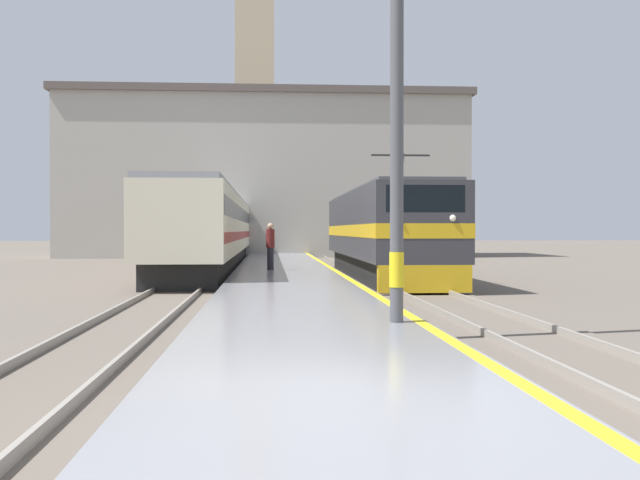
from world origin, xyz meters
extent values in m
plane|color=#60564C|center=(0.00, 30.00, 0.00)|extent=(200.00, 200.00, 0.00)
cube|color=gray|center=(0.00, 25.00, 0.17)|extent=(4.09, 140.00, 0.34)
cube|color=yellow|center=(1.89, 25.00, 0.34)|extent=(0.20, 140.00, 0.00)
cube|color=#60564C|center=(3.84, 25.00, 0.01)|extent=(2.83, 140.00, 0.02)
cube|color=gray|center=(3.12, 25.00, 0.09)|extent=(0.07, 140.00, 0.14)
cube|color=gray|center=(4.55, 25.00, 0.09)|extent=(0.07, 140.00, 0.14)
cube|color=#60564C|center=(-3.48, 25.00, 0.01)|extent=(2.83, 140.00, 0.02)
cube|color=gray|center=(-4.20, 25.00, 0.09)|extent=(0.07, 140.00, 0.14)
cube|color=gray|center=(-2.77, 25.00, 0.09)|extent=(0.07, 140.00, 0.14)
cube|color=black|center=(3.84, 22.40, 0.45)|extent=(2.46, 15.41, 0.90)
cube|color=#333338|center=(3.84, 22.40, 2.14)|extent=(2.90, 16.75, 2.47)
cube|color=gold|center=(3.84, 22.40, 1.89)|extent=(2.92, 16.77, 0.44)
cube|color=gold|center=(3.84, 14.17, 0.50)|extent=(2.76, 0.30, 0.81)
cube|color=black|center=(3.84, 14.08, 2.82)|extent=(2.32, 0.12, 0.80)
sphere|color=white|center=(3.04, 14.04, 2.26)|extent=(0.20, 0.20, 0.20)
sphere|color=white|center=(4.63, 14.04, 2.26)|extent=(0.20, 0.20, 0.20)
cube|color=#4C4C51|center=(3.84, 22.40, 3.43)|extent=(2.61, 15.92, 0.12)
cylinder|color=#333333|center=(3.84, 17.86, 3.99)|extent=(0.06, 0.63, 1.03)
cylinder|color=#333333|center=(3.84, 18.56, 3.99)|extent=(0.06, 0.63, 1.03)
cube|color=#262626|center=(3.84, 18.21, 4.49)|extent=(2.03, 0.08, 0.06)
cube|color=black|center=(-3.48, 33.77, 0.45)|extent=(2.47, 36.24, 0.90)
cube|color=beige|center=(-3.48, 33.77, 2.18)|extent=(2.90, 37.75, 2.56)
cube|color=black|center=(-3.48, 33.77, 2.69)|extent=(2.92, 36.99, 0.64)
cube|color=maroon|center=(-3.48, 33.77, 1.67)|extent=(2.92, 36.99, 0.36)
cube|color=gray|center=(-3.48, 33.77, 3.56)|extent=(2.67, 37.75, 0.20)
cylinder|color=#4C4C51|center=(1.48, 5.31, 4.29)|extent=(0.23, 0.23, 7.92)
cylinder|color=yellow|center=(1.48, 5.31, 1.24)|extent=(0.25, 0.25, 0.60)
cylinder|color=#23232D|center=(-0.63, 22.43, 0.78)|extent=(0.26, 0.26, 0.88)
cylinder|color=maroon|center=(-0.63, 22.43, 1.58)|extent=(0.34, 0.34, 0.73)
sphere|color=tan|center=(-0.63, 22.43, 2.07)|extent=(0.24, 0.24, 0.24)
cube|color=tan|center=(-1.84, 55.79, 13.95)|extent=(3.19, 3.19, 27.89)
cube|color=#A8A399|center=(-0.96, 48.25, 5.66)|extent=(28.66, 9.01, 11.31)
cube|color=#564C47|center=(-0.96, 48.25, 11.56)|extent=(29.26, 9.61, 0.50)
camera|label=1|loc=(-0.69, -7.33, 1.91)|focal=42.00mm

